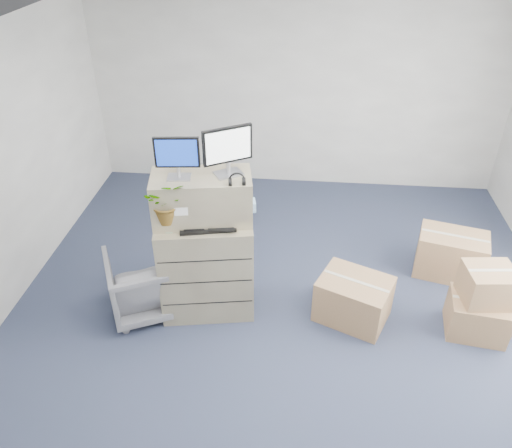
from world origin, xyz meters
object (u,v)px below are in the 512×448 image
object	(u,v)px
monitor_left	(177,156)
potted_plant	(168,206)
office_chair	(145,280)
water_bottle	(208,209)
filing_cabinet_lower	(207,266)
monitor_right	(228,149)
keyboard	(208,227)

from	to	relation	value
monitor_left	potted_plant	bearing A→B (deg)	-131.62
monitor_left	office_chair	distance (m)	1.52
monitor_left	water_bottle	distance (m)	0.63
filing_cabinet_lower	office_chair	distance (m)	0.69
monitor_left	monitor_right	distance (m)	0.47
water_bottle	potted_plant	world-z (taller)	potted_plant
office_chair	potted_plant	bearing A→B (deg)	145.76
keyboard	potted_plant	size ratio (longest dim) A/B	0.99
keyboard	potted_plant	world-z (taller)	potted_plant
filing_cabinet_lower	monitor_right	size ratio (longest dim) A/B	2.35
monitor_left	water_bottle	bearing A→B (deg)	1.04
water_bottle	office_chair	world-z (taller)	water_bottle
water_bottle	office_chair	distance (m)	1.13
keyboard	potted_plant	xyz separation A→B (m)	(-0.37, -0.04, 0.23)
water_bottle	monitor_right	bearing A→B (deg)	22.02
filing_cabinet_lower	office_chair	xyz separation A→B (m)	(-0.66, -0.09, -0.17)
filing_cabinet_lower	keyboard	size ratio (longest dim) A/B	2.06
office_chair	monitor_right	bearing A→B (deg)	166.89
monitor_left	monitor_right	world-z (taller)	monitor_right
filing_cabinet_lower	monitor_left	xyz separation A→B (m)	(-0.20, -0.01, 1.27)
monitor_left	potted_plant	distance (m)	0.49
monitor_right	monitor_left	bearing A→B (deg)	163.31
monitor_left	office_chair	world-z (taller)	monitor_left
filing_cabinet_lower	keyboard	distance (m)	0.59
water_bottle	office_chair	bearing A→B (deg)	-170.87
filing_cabinet_lower	monitor_left	size ratio (longest dim) A/B	2.68
keyboard	water_bottle	size ratio (longest dim) A/B	1.99
water_bottle	keyboard	bearing A→B (deg)	-84.44
water_bottle	potted_plant	size ratio (longest dim) A/B	0.50
filing_cabinet_lower	water_bottle	size ratio (longest dim) A/B	4.09
potted_plant	monitor_right	bearing A→B (deg)	24.54
keyboard	office_chair	distance (m)	1.04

